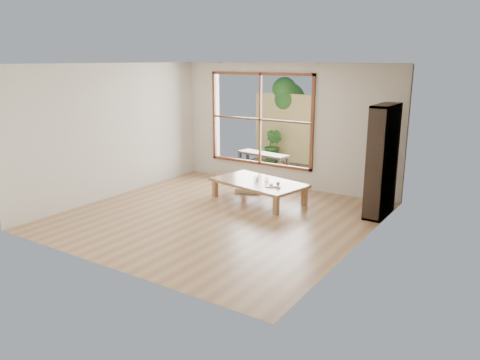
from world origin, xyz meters
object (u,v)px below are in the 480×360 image
object	(u,v)px
bookshelf	(382,161)
food_tray	(274,185)
low_table	(259,184)
garden_bench	(263,155)

from	to	relation	value
bookshelf	food_tray	world-z (taller)	bookshelf
low_table	bookshelf	bearing A→B (deg)	22.87
low_table	bookshelf	distance (m)	2.34
low_table	garden_bench	size ratio (longest dim) A/B	1.41
low_table	food_tray	xyz separation A→B (m)	(0.43, -0.15, 0.07)
low_table	bookshelf	xyz separation A→B (m)	(2.21, 0.44, 0.63)
low_table	garden_bench	xyz separation A→B (m)	(-1.20, 2.21, 0.04)
garden_bench	food_tray	bearing A→B (deg)	-46.76
garden_bench	bookshelf	bearing A→B (deg)	-18.86
low_table	food_tray	world-z (taller)	food_tray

